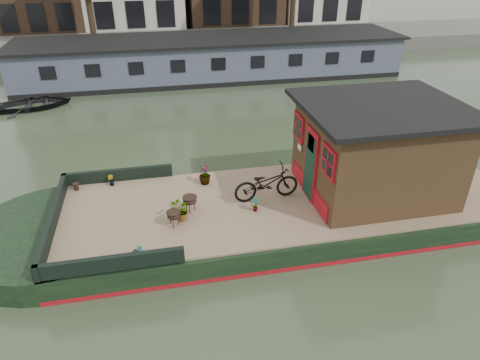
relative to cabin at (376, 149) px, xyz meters
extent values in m
plane|color=#2F3E27|center=(-2.19, 0.00, -1.88)|extent=(120.00, 120.00, 0.00)
cube|color=black|center=(-2.19, 0.00, -1.58)|extent=(12.00, 4.00, 0.60)
cylinder|color=black|center=(-8.19, 0.00, -1.58)|extent=(4.00, 4.00, 0.60)
cube|color=maroon|center=(-2.19, 0.00, -1.82)|extent=(12.02, 4.02, 0.10)
cube|color=#826A50|center=(-2.19, 0.00, -1.25)|extent=(11.80, 3.80, 0.05)
cube|color=black|center=(-8.11, 0.00, -1.05)|extent=(0.12, 4.00, 0.35)
cube|color=black|center=(-6.69, 1.92, -1.05)|extent=(3.00, 0.12, 0.35)
cube|color=black|center=(-6.69, -1.92, -1.05)|extent=(3.00, 0.12, 0.35)
cube|color=black|center=(0.01, 0.00, -0.08)|extent=(3.50, 3.00, 2.30)
cube|color=black|center=(0.01, 0.00, 1.13)|extent=(4.00, 3.50, 0.12)
cube|color=maroon|center=(-1.77, 0.00, -0.28)|extent=(0.06, 0.80, 1.90)
cube|color=black|center=(-1.79, 0.00, -0.33)|extent=(0.04, 0.64, 1.70)
cube|color=maroon|center=(-1.77, -1.05, 0.32)|extent=(0.06, 0.72, 0.72)
cube|color=maroon|center=(-1.77, 1.05, 0.32)|extent=(0.06, 0.72, 0.72)
imported|color=black|center=(-2.87, 0.14, -0.77)|extent=(1.77, 0.75, 0.91)
imported|color=brown|center=(-3.29, -0.39, -1.03)|extent=(0.25, 0.22, 0.39)
imported|color=brown|center=(-6.87, 1.67, -1.07)|extent=(0.22, 0.21, 0.31)
imported|color=#93572A|center=(-5.11, -0.41, -0.98)|extent=(0.57, 0.54, 0.50)
imported|color=#9F332B|center=(-4.33, 1.26, -0.94)|extent=(0.39, 0.39, 0.58)
imported|color=#A13B2F|center=(-6.10, -1.65, -1.07)|extent=(0.20, 0.20, 0.32)
cylinder|color=black|center=(-7.79, 1.61, -1.13)|extent=(0.18, 0.18, 0.20)
cylinder|color=black|center=(-6.16, -1.70, -1.12)|extent=(0.20, 0.20, 0.22)
imported|color=black|center=(-10.76, 10.72, -1.55)|extent=(3.60, 2.90, 0.66)
cube|color=#454B5C|center=(-2.19, 14.00, -0.88)|extent=(20.00, 4.00, 2.00)
cube|color=black|center=(-2.19, 14.00, 0.17)|extent=(20.40, 4.40, 0.12)
cube|color=black|center=(-2.19, 14.00, -1.76)|extent=(20.00, 4.05, 0.24)
cube|color=#47443F|center=(-2.19, 20.50, -1.43)|extent=(60.00, 6.00, 0.90)
cylinder|color=#332316|center=(-8.69, 19.00, 1.02)|extent=(0.36, 0.36, 4.00)
cylinder|color=#332316|center=(3.81, 19.00, 1.02)|extent=(0.36, 0.36, 4.00)
camera|label=1|loc=(-5.48, -9.06, 4.70)|focal=32.00mm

